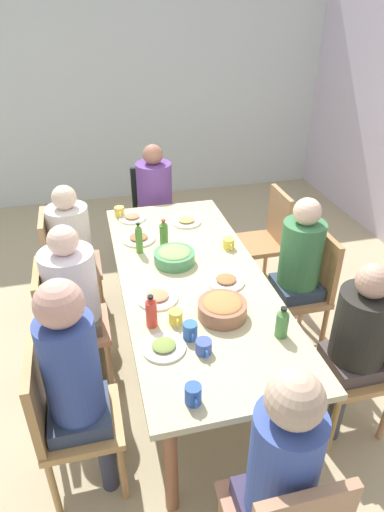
% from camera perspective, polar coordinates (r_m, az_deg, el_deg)
% --- Properties ---
extents(ground_plane, '(7.36, 7.36, 0.00)m').
position_cam_1_polar(ground_plane, '(3.34, 0.00, -12.92)').
color(ground_plane, tan).
extents(wall_left, '(0.12, 4.99, 2.60)m').
position_cam_1_polar(wall_left, '(5.58, -8.25, 20.31)').
color(wall_left, silver).
rests_on(wall_left, ground_plane).
extents(dining_table, '(2.25, 0.92, 0.72)m').
position_cam_1_polar(dining_table, '(2.92, 0.00, -3.70)').
color(dining_table, '#C6BB8B').
rests_on(dining_table, ground_plane).
extents(chair_0, '(0.40, 0.40, 0.90)m').
position_cam_1_polar(chair_0, '(2.96, -16.10, -8.02)').
color(chair_0, '#B47654').
rests_on(chair_0, ground_plane).
extents(person_0, '(0.33, 0.33, 1.18)m').
position_cam_1_polar(person_0, '(2.84, -14.88, -4.67)').
color(person_0, brown).
rests_on(person_0, ground_plane).
extents(chair_1, '(0.40, 0.40, 0.90)m').
position_cam_1_polar(chair_1, '(3.27, 14.43, -3.59)').
color(chair_1, '#AD7C50').
rests_on(chair_1, ground_plane).
extents(person_1, '(0.30, 0.30, 1.18)m').
position_cam_1_polar(person_1, '(3.13, 13.38, -0.97)').
color(person_1, '#273547').
rests_on(person_1, ground_plane).
extents(chair_2, '(0.40, 0.40, 0.90)m').
position_cam_1_polar(chair_2, '(3.58, -16.11, -0.59)').
color(chair_2, '#A4785A').
rests_on(chair_2, ground_plane).
extents(person_2, '(0.31, 0.31, 1.12)m').
position_cam_1_polar(person_2, '(3.50, -15.01, 1.89)').
color(person_2, '#363442').
rests_on(person_2, ground_plane).
extents(chair_3, '(0.40, 0.40, 0.90)m').
position_cam_1_polar(chair_3, '(4.28, -4.86, 5.98)').
color(chair_3, black).
rests_on(chair_3, ground_plane).
extents(person_3, '(0.32, 0.32, 1.16)m').
position_cam_1_polar(person_3, '(4.12, -4.77, 7.83)').
color(person_3, '#42373C').
rests_on(person_3, ground_plane).
extents(chair_4, '(0.40, 0.40, 0.90)m').
position_cam_1_polar(chair_4, '(2.79, 21.35, -12.02)').
color(chair_4, '#B5834B').
rests_on(chair_4, ground_plane).
extents(person_4, '(0.30, 0.30, 1.15)m').
position_cam_1_polar(person_4, '(2.63, 20.41, -9.65)').
color(person_4, '#404649').
rests_on(person_4, ground_plane).
extents(person_5, '(0.30, 0.30, 1.26)m').
position_cam_1_polar(person_5, '(1.92, 11.27, -25.35)').
color(person_5, '#252C4F').
rests_on(person_5, ground_plane).
extents(chair_6, '(0.40, 0.40, 0.90)m').
position_cam_1_polar(chair_6, '(2.42, -16.10, -19.05)').
color(chair_6, tan).
rests_on(chair_6, ground_plane).
extents(person_6, '(0.30, 0.30, 1.30)m').
position_cam_1_polar(person_6, '(2.22, -14.68, -14.55)').
color(person_6, '#24364D').
rests_on(person_6, ground_plane).
extents(chair_7, '(0.40, 0.40, 0.90)m').
position_cam_1_polar(chair_7, '(3.84, 9.51, 2.56)').
color(chair_7, '#AB7848').
rests_on(chair_7, ground_plane).
extents(plate_0, '(0.23, 0.23, 0.04)m').
position_cam_1_polar(plate_0, '(3.53, -0.72, 4.48)').
color(plate_0, silver).
rests_on(plate_0, dining_table).
extents(plate_1, '(0.24, 0.24, 0.04)m').
position_cam_1_polar(plate_1, '(3.31, -6.83, 2.25)').
color(plate_1, beige).
rests_on(plate_1, dining_table).
extents(plate_2, '(0.24, 0.24, 0.04)m').
position_cam_1_polar(plate_2, '(2.82, 4.38, -3.16)').
color(plate_2, white).
rests_on(plate_2, dining_table).
extents(plate_3, '(0.23, 0.23, 0.04)m').
position_cam_1_polar(plate_3, '(2.35, -3.60, -11.51)').
color(plate_3, silver).
rests_on(plate_3, dining_table).
extents(plate_4, '(0.25, 0.25, 0.04)m').
position_cam_1_polar(plate_4, '(2.68, -4.44, -5.27)').
color(plate_4, white).
rests_on(plate_4, dining_table).
extents(plate_5, '(0.21, 0.21, 0.04)m').
position_cam_1_polar(plate_5, '(3.62, -7.62, 4.90)').
color(plate_5, white).
rests_on(plate_5, dining_table).
extents(bowl_0, '(0.28, 0.28, 0.11)m').
position_cam_1_polar(bowl_0, '(2.53, 3.89, -6.63)').
color(bowl_0, '#976044').
rests_on(bowl_0, dining_table).
extents(bowl_1, '(0.27, 0.27, 0.10)m').
position_cam_1_polar(bowl_1, '(3.00, -2.26, -0.04)').
color(bowl_1, '#468956').
rests_on(bowl_1, dining_table).
extents(cup_0, '(0.11, 0.08, 0.08)m').
position_cam_1_polar(cup_0, '(3.67, -9.25, 5.60)').
color(cup_0, '#E1C551').
rests_on(cup_0, dining_table).
extents(cup_1, '(0.11, 0.08, 0.10)m').
position_cam_1_polar(cup_1, '(2.38, -0.22, -9.57)').
color(cup_1, '#3162A6').
rests_on(cup_1, dining_table).
extents(cup_2, '(0.11, 0.08, 0.10)m').
position_cam_1_polar(cup_2, '(2.08, 0.16, -17.29)').
color(cup_2, '#2B50A6').
rests_on(cup_2, dining_table).
extents(cup_3, '(0.12, 0.08, 0.07)m').
position_cam_1_polar(cup_3, '(3.18, 4.71, 1.60)').
color(cup_3, '#E6CF49').
rests_on(cup_3, dining_table).
extents(cup_4, '(0.11, 0.08, 0.08)m').
position_cam_1_polar(cup_4, '(2.49, -2.09, -7.81)').
color(cup_4, yellow).
rests_on(cup_4, dining_table).
extents(cup_5, '(0.12, 0.08, 0.07)m').
position_cam_1_polar(cup_5, '(2.31, 1.51, -11.54)').
color(cup_5, '#3B4F9B').
rests_on(cup_5, dining_table).
extents(bottle_0, '(0.05, 0.05, 0.23)m').
position_cam_1_polar(bottle_0, '(3.11, -6.79, 2.21)').
color(bottle_0, '#4A872F').
rests_on(bottle_0, dining_table).
extents(bottle_1, '(0.06, 0.06, 0.20)m').
position_cam_1_polar(bottle_1, '(3.19, -3.62, 2.93)').
color(bottle_1, '#4A7D30').
rests_on(bottle_1, dining_table).
extents(bottle_2, '(0.06, 0.06, 0.20)m').
position_cam_1_polar(bottle_2, '(2.44, -5.22, -7.11)').
color(bottle_2, red).
rests_on(bottle_2, dining_table).
extents(bottle_3, '(0.07, 0.07, 0.19)m').
position_cam_1_polar(bottle_3, '(2.42, 11.44, -8.36)').
color(bottle_3, '#447E3F').
rests_on(bottle_3, dining_table).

